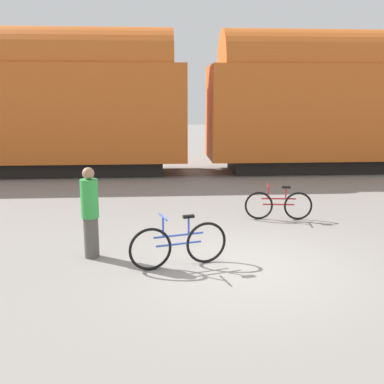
{
  "coord_description": "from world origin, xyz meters",
  "views": [
    {
      "loc": [
        -1.43,
        -7.41,
        2.98
      ],
      "look_at": [
        -0.83,
        1.3,
        1.1
      ],
      "focal_mm": 42.0,
      "sensor_mm": 36.0,
      "label": 1
    }
  ],
  "objects_px": {
    "freight_train": "(197,98)",
    "bicycle_blue": "(179,245)",
    "bicycle_maroon": "(278,205)",
    "person_in_green": "(90,213)"
  },
  "relations": [
    {
      "from": "freight_train",
      "to": "bicycle_blue",
      "type": "distance_m",
      "value": 10.38
    },
    {
      "from": "bicycle_maroon",
      "to": "bicycle_blue",
      "type": "height_order",
      "value": "bicycle_blue"
    },
    {
      "from": "freight_train",
      "to": "person_in_green",
      "type": "xyz_separation_m",
      "value": [
        -2.75,
        -9.43,
        -2.02
      ]
    },
    {
      "from": "bicycle_blue",
      "to": "person_in_green",
      "type": "bearing_deg",
      "value": 160.04
    },
    {
      "from": "bicycle_maroon",
      "to": "bicycle_blue",
      "type": "distance_m",
      "value": 3.89
    },
    {
      "from": "bicycle_blue",
      "to": "bicycle_maroon",
      "type": "bearing_deg",
      "value": 48.91
    },
    {
      "from": "bicycle_blue",
      "to": "person_in_green",
      "type": "distance_m",
      "value": 1.78
    },
    {
      "from": "bicycle_maroon",
      "to": "person_in_green",
      "type": "bearing_deg",
      "value": -150.65
    },
    {
      "from": "freight_train",
      "to": "person_in_green",
      "type": "bearing_deg",
      "value": -106.27
    },
    {
      "from": "bicycle_blue",
      "to": "person_in_green",
      "type": "relative_size",
      "value": 1.02
    }
  ]
}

